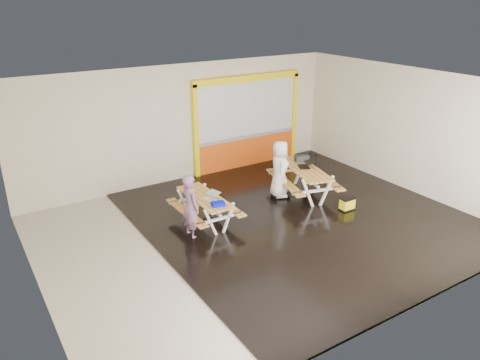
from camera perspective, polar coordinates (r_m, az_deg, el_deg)
room at (r=10.69m, az=2.59°, el=2.22°), size 10.02×8.02×3.52m
deck at (r=12.07m, az=7.34°, el=-4.46°), size 7.50×7.98×0.05m
kiosk at (r=15.07m, az=0.89°, el=6.87°), size 3.88×0.16×3.00m
picnic_table_left at (r=11.45m, az=-4.31°, el=-2.81°), size 1.27×1.85×0.74m
picnic_table_right at (r=13.10m, az=7.85°, el=0.64°), size 1.90×2.40×0.85m
person_left at (r=10.80m, az=-6.08°, el=-3.23°), size 0.42×0.60×1.57m
person_right at (r=12.79m, az=4.87°, el=1.37°), size 0.78×0.91×1.58m
laptop_left at (r=11.22m, az=-3.58°, el=-2.07°), size 0.44×0.42×0.16m
laptop_right at (r=13.09m, az=8.04°, el=1.83°), size 0.56×0.54×0.18m
blue_pouch at (r=10.86m, az=-2.69°, el=-2.93°), size 0.34×0.27×0.09m
toolbox at (r=13.54m, az=7.55°, el=2.68°), size 0.44×0.30×0.23m
backpack at (r=13.84m, az=8.66°, el=2.32°), size 0.35×0.30×0.50m
dark_case at (r=13.11m, az=4.99°, el=-1.62°), size 0.47×0.37×0.16m
fluke_bag at (r=12.54m, az=12.96°, el=-2.88°), size 0.39×0.25×0.33m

